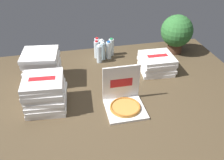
# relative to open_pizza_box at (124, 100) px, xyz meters

# --- Properties ---
(ground_plane) EXTENTS (3.20, 2.40, 0.02)m
(ground_plane) POSITION_rel_open_pizza_box_xyz_m (-0.08, 0.20, -0.09)
(ground_plane) COLOR #4C3D28
(open_pizza_box) EXTENTS (0.38, 0.39, 0.41)m
(open_pizza_box) POSITION_rel_open_pizza_box_xyz_m (0.00, 0.00, 0.00)
(open_pizza_box) COLOR white
(open_pizza_box) RESTS_ON ground_plane
(pizza_stack_right_mid) EXTENTS (0.42, 0.41, 0.21)m
(pizza_stack_right_mid) POSITION_rel_open_pizza_box_xyz_m (0.57, 0.61, 0.03)
(pizza_stack_right_mid) COLOR white
(pizza_stack_right_mid) RESTS_ON ground_plane
(pizza_stack_center_far) EXTENTS (0.44, 0.45, 0.37)m
(pizza_stack_center_far) POSITION_rel_open_pizza_box_xyz_m (-0.79, 0.67, 0.11)
(pizza_stack_center_far) COLOR white
(pizza_stack_center_far) RESTS_ON ground_plane
(pizza_stack_left_far) EXTENTS (0.44, 0.43, 0.34)m
(pizza_stack_left_far) POSITION_rel_open_pizza_box_xyz_m (-0.76, 0.17, 0.09)
(pizza_stack_left_far) COLOR white
(pizza_stack_left_far) RESTS_ON ground_plane
(water_bottle_0) EXTENTS (0.07, 0.07, 0.25)m
(water_bottle_0) POSITION_rel_open_pizza_box_xyz_m (-0.02, 1.05, 0.04)
(water_bottle_0) COLOR silver
(water_bottle_0) RESTS_ON ground_plane
(water_bottle_1) EXTENTS (0.07, 0.07, 0.25)m
(water_bottle_1) POSITION_rel_open_pizza_box_xyz_m (0.12, 1.14, 0.04)
(water_bottle_1) COLOR white
(water_bottle_1) RESTS_ON ground_plane
(water_bottle_2) EXTENTS (0.07, 0.07, 0.25)m
(water_bottle_2) POSITION_rel_open_pizza_box_xyz_m (-0.02, 1.14, 0.04)
(water_bottle_2) COLOR white
(water_bottle_2) RESTS_ON ground_plane
(water_bottle_3) EXTENTS (0.07, 0.07, 0.25)m
(water_bottle_3) POSITION_rel_open_pizza_box_xyz_m (-0.09, 1.11, 0.04)
(water_bottle_3) COLOR white
(water_bottle_3) RESTS_ON ground_plane
(water_bottle_4) EXTENTS (0.07, 0.07, 0.25)m
(water_bottle_4) POSITION_rel_open_pizza_box_xyz_m (0.06, 1.06, 0.04)
(water_bottle_4) COLOR white
(water_bottle_4) RESTS_ON ground_plane
(water_bottle_5) EXTENTS (0.07, 0.07, 0.25)m
(water_bottle_5) POSITION_rel_open_pizza_box_xyz_m (-0.08, 0.97, 0.04)
(water_bottle_5) COLOR silver
(water_bottle_5) RESTS_ON ground_plane
(water_bottle_6) EXTENTS (0.07, 0.07, 0.25)m
(water_bottle_6) POSITION_rel_open_pizza_box_xyz_m (-0.07, 1.20, 0.04)
(water_bottle_6) COLOR white
(water_bottle_6) RESTS_ON ground_plane
(potted_plant) EXTENTS (0.43, 0.43, 0.54)m
(potted_plant) POSITION_rel_open_pizza_box_xyz_m (1.00, 1.04, 0.22)
(potted_plant) COLOR #513323
(potted_plant) RESTS_ON ground_plane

